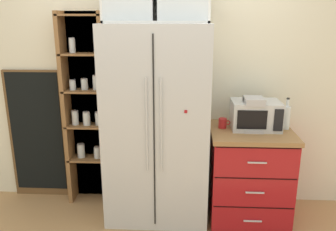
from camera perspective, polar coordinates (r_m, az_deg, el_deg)
The scene contains 10 objects.
ground_plane at distance 3.55m, azimuth -1.70°, elevation -15.94°, with size 10.68×10.68×0.00m, color tan.
wall_back_cream at distance 3.47m, azimuth -1.33°, elevation 5.95°, with size 4.98×0.10×2.55m, color silver.
refrigerator at distance 3.20m, azimuth -1.79°, elevation -1.55°, with size 0.94×0.66×1.83m.
pantry_shelf_column at distance 3.57m, azimuth -13.21°, elevation 1.13°, with size 0.48×0.24×1.94m.
counter_cabinet at distance 3.41m, azimuth 13.22°, elevation -9.36°, with size 0.75×0.68×0.88m.
microwave at distance 3.27m, azimuth 14.32°, elevation 0.10°, with size 0.44×0.33×0.26m.
coffee_maker at distance 3.21m, azimuth 13.87°, elevation 0.33°, with size 0.17×0.20×0.31m.
mug_red at distance 3.24m, azimuth 9.08°, elevation -1.26°, with size 0.11×0.08×0.09m.
bottle_clear at distance 3.33m, azimuth 19.10°, elevation 0.04°, with size 0.07×0.07×0.29m.
chalkboard_menu at distance 3.86m, azimuth -20.83°, elevation -3.00°, with size 0.60×0.04×1.37m.
Camera 1 is at (0.26, -3.00, 1.88)m, focal length 36.69 mm.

